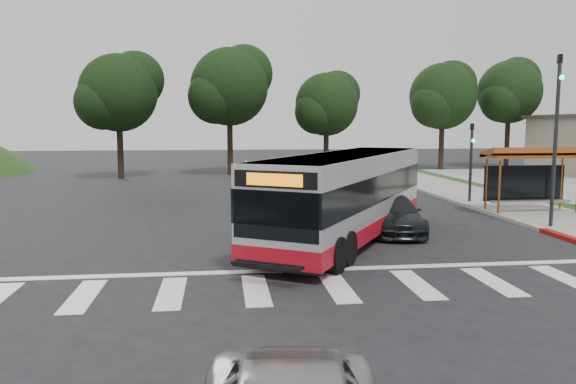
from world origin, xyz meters
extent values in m
plane|color=black|center=(0.00, 0.00, 0.00)|extent=(140.00, 140.00, 0.00)
cube|color=gray|center=(11.00, 8.00, 0.06)|extent=(4.00, 40.00, 0.12)
cube|color=#9E9991|center=(9.00, 8.00, 0.07)|extent=(0.30, 40.00, 0.15)
cube|color=silver|center=(0.00, -5.00, 0.01)|extent=(18.00, 2.60, 0.01)
cylinder|color=brown|center=(9.00, 4.40, 1.27)|extent=(0.10, 0.10, 2.30)
cylinder|color=brown|center=(9.00, 5.60, 1.27)|extent=(0.10, 0.10, 2.30)
cylinder|color=brown|center=(12.60, 5.60, 1.27)|extent=(0.10, 0.10, 2.30)
cube|color=brown|center=(10.80, 5.00, 2.57)|extent=(4.20, 1.60, 0.12)
cube|color=brown|center=(10.80, 5.05, 2.72)|extent=(4.20, 1.32, 0.51)
cube|color=black|center=(10.80, 5.60, 1.32)|extent=(3.80, 0.06, 1.60)
cube|color=gray|center=(10.80, 5.00, 0.57)|extent=(3.60, 0.40, 0.08)
cylinder|color=black|center=(9.60, 1.50, 3.25)|extent=(0.14, 0.14, 6.50)
imported|color=black|center=(9.60, 1.50, 6.00)|extent=(0.16, 0.20, 1.00)
sphere|color=#19E533|center=(9.60, 1.32, 5.65)|extent=(0.18, 0.18, 0.18)
cylinder|color=black|center=(9.60, 8.50, 2.00)|extent=(0.14, 0.14, 4.00)
imported|color=black|center=(9.60, 8.50, 3.50)|extent=(0.16, 0.20, 1.00)
sphere|color=#19E533|center=(9.60, 8.32, 3.15)|extent=(0.18, 0.18, 0.18)
cylinder|color=black|center=(16.00, 28.00, 2.30)|extent=(0.44, 0.44, 4.40)
sphere|color=black|center=(16.00, 28.00, 6.30)|extent=(5.60, 5.60, 5.60)
sphere|color=black|center=(17.12, 28.84, 7.30)|extent=(4.20, 4.20, 4.20)
sphere|color=black|center=(15.02, 27.30, 5.60)|extent=(3.92, 3.92, 3.92)
cylinder|color=black|center=(23.00, 30.00, 2.42)|extent=(0.44, 0.44, 4.84)
sphere|color=black|center=(23.00, 30.00, 6.82)|extent=(5.60, 5.60, 5.60)
sphere|color=black|center=(24.12, 30.84, 7.92)|extent=(4.20, 4.20, 4.20)
sphere|color=black|center=(22.02, 29.30, 6.05)|extent=(3.92, 3.92, 3.92)
cylinder|color=black|center=(-2.00, 26.00, 2.42)|extent=(0.44, 0.44, 4.84)
sphere|color=black|center=(-2.00, 26.00, 6.82)|extent=(6.00, 6.00, 6.00)
sphere|color=black|center=(-0.80, 26.90, 7.92)|extent=(4.50, 4.50, 4.50)
sphere|color=black|center=(-3.05, 25.25, 6.05)|extent=(4.20, 4.20, 4.20)
cylinder|color=black|center=(6.00, 28.00, 1.98)|extent=(0.44, 0.44, 3.96)
sphere|color=black|center=(6.00, 28.00, 5.58)|extent=(5.20, 5.20, 5.20)
sphere|color=black|center=(7.04, 28.78, 6.48)|extent=(3.90, 3.90, 3.90)
sphere|color=black|center=(5.09, 27.35, 4.95)|extent=(3.64, 3.64, 3.64)
cylinder|color=black|center=(-10.00, 24.00, 2.20)|extent=(0.44, 0.44, 4.40)
sphere|color=black|center=(-10.00, 24.00, 6.20)|extent=(5.60, 5.60, 5.60)
sphere|color=black|center=(-8.88, 24.84, 7.20)|extent=(4.20, 4.20, 4.20)
sphere|color=black|center=(-10.98, 23.30, 5.50)|extent=(3.92, 3.92, 3.92)
imported|color=white|center=(0.39, -2.74, 0.89)|extent=(0.78, 0.72, 1.78)
imported|color=black|center=(3.50, 1.68, 0.65)|extent=(2.40, 4.71, 1.31)
camera|label=1|loc=(-2.82, -18.07, 3.96)|focal=35.00mm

